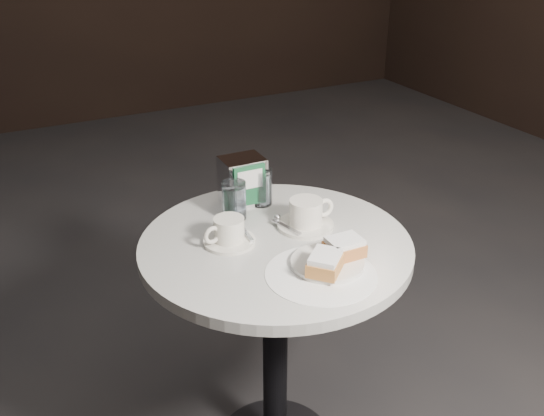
{
  "coord_description": "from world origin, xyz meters",
  "views": [
    {
      "loc": [
        -0.62,
        -1.2,
        1.52
      ],
      "look_at": [
        0.0,
        0.02,
        0.83
      ],
      "focal_mm": 40.0,
      "sensor_mm": 36.0,
      "label": 1
    }
  ],
  "objects_px": {
    "water_glass_right": "(261,187)",
    "napkin_dispenser": "(243,181)",
    "beignet_plate": "(332,258)",
    "coffee_cup_left": "(229,233)",
    "water_glass_left": "(234,201)",
    "cafe_table": "(275,304)",
    "coffee_cup_right": "(306,215)"
  },
  "relations": [
    {
      "from": "water_glass_right",
      "to": "napkin_dispenser",
      "type": "bearing_deg",
      "value": 147.79
    },
    {
      "from": "beignet_plate",
      "to": "coffee_cup_left",
      "type": "xyz_separation_m",
      "value": [
        -0.17,
        0.21,
        0.01
      ]
    },
    {
      "from": "water_glass_left",
      "to": "water_glass_right",
      "type": "xyz_separation_m",
      "value": [
        0.1,
        0.05,
        0.0
      ]
    },
    {
      "from": "coffee_cup_left",
      "to": "cafe_table",
      "type": "bearing_deg",
      "value": -32.74
    },
    {
      "from": "beignet_plate",
      "to": "coffee_cup_left",
      "type": "relative_size",
      "value": 1.49
    },
    {
      "from": "coffee_cup_right",
      "to": "cafe_table",
      "type": "bearing_deg",
      "value": -163.18
    },
    {
      "from": "cafe_table",
      "to": "water_glass_left",
      "type": "xyz_separation_m",
      "value": [
        -0.04,
        0.16,
        0.25
      ]
    },
    {
      "from": "coffee_cup_right",
      "to": "water_glass_right",
      "type": "relative_size",
      "value": 1.52
    },
    {
      "from": "water_glass_right",
      "to": "napkin_dispenser",
      "type": "relative_size",
      "value": 0.77
    },
    {
      "from": "coffee_cup_right",
      "to": "napkin_dispenser",
      "type": "height_order",
      "value": "napkin_dispenser"
    },
    {
      "from": "coffee_cup_left",
      "to": "water_glass_left",
      "type": "distance_m",
      "value": 0.14
    },
    {
      "from": "cafe_table",
      "to": "water_glass_right",
      "type": "relative_size",
      "value": 7.03
    },
    {
      "from": "cafe_table",
      "to": "beignet_plate",
      "type": "xyz_separation_m",
      "value": [
        0.06,
        -0.17,
        0.22
      ]
    },
    {
      "from": "beignet_plate",
      "to": "coffee_cup_left",
      "type": "bearing_deg",
      "value": 128.69
    },
    {
      "from": "coffee_cup_left",
      "to": "beignet_plate",
      "type": "bearing_deg",
      "value": -62.17
    },
    {
      "from": "beignet_plate",
      "to": "coffee_cup_right",
      "type": "distance_m",
      "value": 0.21
    },
    {
      "from": "cafe_table",
      "to": "beignet_plate",
      "type": "relative_size",
      "value": 3.2
    },
    {
      "from": "napkin_dispenser",
      "to": "coffee_cup_right",
      "type": "bearing_deg",
      "value": -66.47
    },
    {
      "from": "beignet_plate",
      "to": "coffee_cup_right",
      "type": "bearing_deg",
      "value": 77.14
    },
    {
      "from": "water_glass_left",
      "to": "napkin_dispenser",
      "type": "xyz_separation_m",
      "value": [
        0.06,
        0.07,
        0.02
      ]
    },
    {
      "from": "beignet_plate",
      "to": "water_glass_right",
      "type": "distance_m",
      "value": 0.38
    },
    {
      "from": "coffee_cup_left",
      "to": "water_glass_right",
      "type": "relative_size",
      "value": 1.48
    },
    {
      "from": "coffee_cup_left",
      "to": "napkin_dispenser",
      "type": "relative_size",
      "value": 1.14
    },
    {
      "from": "water_glass_left",
      "to": "napkin_dispenser",
      "type": "relative_size",
      "value": 0.77
    },
    {
      "from": "coffee_cup_left",
      "to": "napkin_dispenser",
      "type": "bearing_deg",
      "value": 45.66
    },
    {
      "from": "water_glass_right",
      "to": "coffee_cup_left",
      "type": "bearing_deg",
      "value": -135.68
    },
    {
      "from": "coffee_cup_left",
      "to": "water_glass_left",
      "type": "height_order",
      "value": "water_glass_left"
    },
    {
      "from": "beignet_plate",
      "to": "water_glass_right",
      "type": "height_order",
      "value": "water_glass_right"
    },
    {
      "from": "coffee_cup_right",
      "to": "water_glass_left",
      "type": "distance_m",
      "value": 0.2
    },
    {
      "from": "coffee_cup_right",
      "to": "napkin_dispenser",
      "type": "xyz_separation_m",
      "value": [
        -0.09,
        0.21,
        0.04
      ]
    },
    {
      "from": "coffee_cup_left",
      "to": "water_glass_left",
      "type": "relative_size",
      "value": 1.48
    },
    {
      "from": "coffee_cup_right",
      "to": "water_glass_right",
      "type": "xyz_separation_m",
      "value": [
        -0.05,
        0.18,
        0.02
      ]
    }
  ]
}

